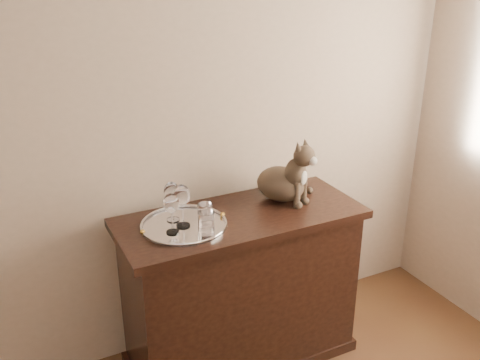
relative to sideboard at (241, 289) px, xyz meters
The scene contains 9 objects.
wall_back 1.15m from the sideboard, 152.68° to the left, with size 4.00×0.10×2.70m, color tan.
sideboard is the anchor object (origin of this frame).
tray 0.52m from the sideboard, behind, with size 0.40×0.40×0.01m, color silver.
wine_glass_b 0.62m from the sideboard, 166.71° to the left, with size 0.07×0.07×0.19m, color silver, non-canonical shape.
wine_glass_c 0.64m from the sideboard, behind, with size 0.07×0.07×0.19m, color white, non-canonical shape.
wine_glass_d 0.61m from the sideboard, behind, with size 0.08×0.08×0.20m, color white, non-canonical shape.
tumbler_a 0.53m from the sideboard, 159.46° to the right, with size 0.08×0.08×0.09m, color white.
tumbler_c 0.51m from the sideboard, behind, with size 0.07×0.07×0.08m, color white.
cat 0.65m from the sideboard, 15.15° to the left, with size 0.34×0.31×0.34m, color #4E3D2E, non-canonical shape.
Camera 1 is at (-0.43, -0.12, 1.99)m, focal length 40.00 mm.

